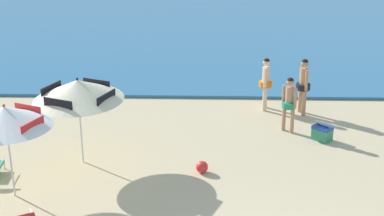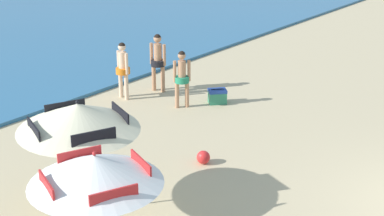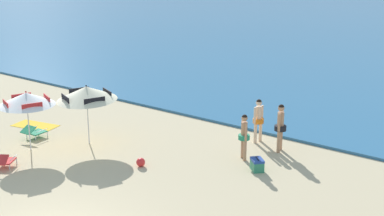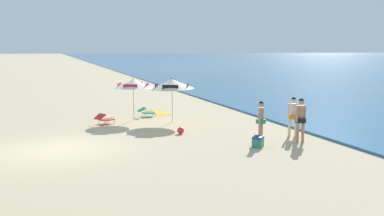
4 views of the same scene
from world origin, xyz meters
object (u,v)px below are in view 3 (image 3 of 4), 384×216
object	(u,v)px
beach_umbrella_striped_main	(26,99)
lounge_chair_under_umbrella	(4,160)
beach_umbrella_striped_second	(86,93)
person_standing_beside	(280,124)
person_wading_in	(258,117)
person_standing_near_shore	(244,134)
beach_towel	(35,126)
cooler_box	(257,165)
beach_ball	(141,162)
lounge_chair_beside_umbrella	(34,131)

from	to	relation	value
beach_umbrella_striped_main	lounge_chair_under_umbrella	size ratio (longest dim) A/B	2.61
beach_umbrella_striped_second	person_standing_beside	size ratio (longest dim) A/B	1.62
person_standing_beside	beach_umbrella_striped_main	bearing A→B (deg)	-143.78
lounge_chair_under_umbrella	person_wading_in	xyz separation A→B (m)	(5.33, 7.10, 0.67)
person_standing_near_shore	beach_towel	distance (m)	8.80
person_standing_beside	beach_towel	distance (m)	9.79
person_wading_in	cooler_box	bearing A→B (deg)	-59.93
person_wading_in	beach_towel	world-z (taller)	person_wading_in
beach_umbrella_striped_second	lounge_chair_under_umbrella	xyz separation A→B (m)	(-0.50, -3.27, -1.62)
beach_umbrella_striped_main	beach_umbrella_striped_second	size ratio (longest dim) A/B	0.97
beach_umbrella_striped_second	lounge_chair_under_umbrella	bearing A→B (deg)	-98.63
person_standing_near_shore	person_wading_in	size ratio (longest dim) A/B	0.97
beach_towel	beach_umbrella_striped_main	bearing A→B (deg)	-41.12
cooler_box	person_standing_near_shore	bearing A→B (deg)	146.94
person_wading_in	beach_towel	xyz separation A→B (m)	(-8.05, -3.74, -0.94)
person_standing_beside	beach_ball	world-z (taller)	person_standing_beside
beach_ball	beach_umbrella_striped_second	bearing A→B (deg)	170.71
beach_ball	beach_towel	xyz separation A→B (m)	(-6.17, 0.57, -0.14)
beach_umbrella_striped_main	beach_towel	world-z (taller)	beach_umbrella_striped_main
person_standing_beside	cooler_box	world-z (taller)	person_standing_beside
person_standing_near_shore	cooler_box	bearing A→B (deg)	-33.06
beach_umbrella_striped_second	lounge_chair_under_umbrella	distance (m)	3.68
person_standing_beside	beach_ball	distance (m)	5.02
lounge_chair_beside_umbrella	person_standing_near_shore	world-z (taller)	person_standing_near_shore
lounge_chair_under_umbrella	cooler_box	bearing A→B (deg)	35.65
lounge_chair_beside_umbrella	lounge_chair_under_umbrella	bearing A→B (deg)	-57.22
lounge_chair_beside_umbrella	cooler_box	bearing A→B (deg)	16.15
cooler_box	beach_ball	distance (m)	3.79
person_standing_beside	beach_umbrella_striped_second	bearing A→B (deg)	-149.56
beach_umbrella_striped_second	lounge_chair_beside_umbrella	distance (m)	2.75
lounge_chair_under_umbrella	beach_towel	xyz separation A→B (m)	(-2.71, 3.36, -0.26)
lounge_chair_under_umbrella	beach_towel	distance (m)	4.32
person_standing_near_shore	beach_ball	xyz separation A→B (m)	(-2.36, -2.56, -0.77)
lounge_chair_under_umbrella	person_wading_in	world-z (taller)	person_wading_in
person_wading_in	beach_ball	world-z (taller)	person_wading_in
lounge_chair_under_umbrella	person_wading_in	bearing A→B (deg)	53.07
beach_umbrella_striped_main	beach_umbrella_striped_second	world-z (taller)	beach_umbrella_striped_second
person_standing_near_shore	person_standing_beside	world-z (taller)	person_standing_beside
beach_umbrella_striped_main	cooler_box	xyz separation A→B (m)	(7.33, 3.22, -1.67)
beach_umbrella_striped_second	person_wading_in	xyz separation A→B (m)	(4.84, 3.83, -0.95)
lounge_chair_beside_umbrella	beach_towel	size ratio (longest dim) A/B	0.51
cooler_box	person_standing_beside	bearing A→B (deg)	97.38
beach_umbrella_striped_main	beach_towel	distance (m)	3.30
person_standing_beside	beach_towel	xyz separation A→B (m)	(-9.13, -3.39, -0.98)
beach_umbrella_striped_main	person_wading_in	world-z (taller)	beach_umbrella_striped_main
beach_umbrella_striped_main	lounge_chair_beside_umbrella	distance (m)	2.01
person_standing_near_shore	cooler_box	size ratio (longest dim) A/B	2.63
person_standing_near_shore	beach_towel	world-z (taller)	person_standing_near_shore
beach_umbrella_striped_main	beach_ball	bearing A→B (deg)	16.53
lounge_chair_beside_umbrella	person_standing_beside	distance (m)	9.10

